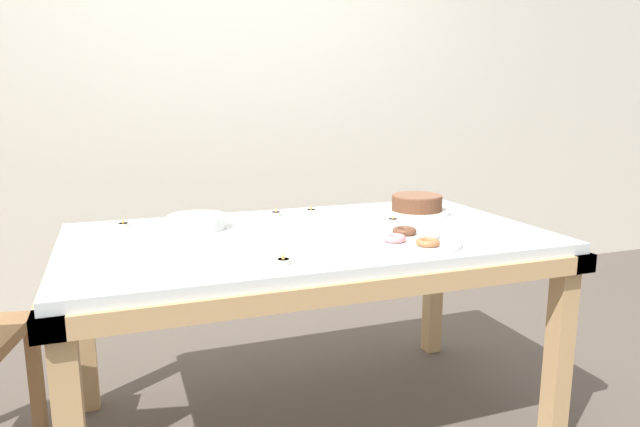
# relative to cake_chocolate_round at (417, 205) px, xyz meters

# --- Properties ---
(ground_plane) EXTENTS (12.00, 12.00, 0.00)m
(ground_plane) POSITION_rel_cake_chocolate_round_xyz_m (-0.54, -0.19, -0.78)
(ground_plane) COLOR #564C44
(wall_back) EXTENTS (8.00, 0.10, 2.60)m
(wall_back) POSITION_rel_cake_chocolate_round_xyz_m (-0.54, 1.36, 0.52)
(wall_back) COLOR silver
(wall_back) RESTS_ON ground
(dining_table) EXTENTS (1.68, 0.95, 0.74)m
(dining_table) POSITION_rel_cake_chocolate_round_xyz_m (-0.54, -0.19, -0.12)
(dining_table) COLOR silver
(dining_table) RESTS_ON ground
(cake_chocolate_round) EXTENTS (0.28, 0.28, 0.08)m
(cake_chocolate_round) POSITION_rel_cake_chocolate_round_xyz_m (0.00, 0.00, 0.00)
(cake_chocolate_round) COLOR white
(cake_chocolate_round) RESTS_ON dining_table
(pastry_platter) EXTENTS (0.31, 0.31, 0.04)m
(pastry_platter) POSITION_rel_cake_chocolate_round_xyz_m (-0.27, -0.45, -0.02)
(pastry_platter) COLOR white
(pastry_platter) RESTS_ON dining_table
(plate_stack) EXTENTS (0.21, 0.21, 0.05)m
(plate_stack) POSITION_rel_cake_chocolate_round_xyz_m (-0.90, 0.02, -0.01)
(plate_stack) COLOR white
(plate_stack) RESTS_ON dining_table
(tealight_near_front) EXTENTS (0.04, 0.04, 0.04)m
(tealight_near_front) POSITION_rel_cake_chocolate_round_xyz_m (-0.18, -0.14, -0.02)
(tealight_near_front) COLOR silver
(tealight_near_front) RESTS_ON dining_table
(tealight_left_edge) EXTENTS (0.04, 0.04, 0.04)m
(tealight_left_edge) POSITION_rel_cake_chocolate_round_xyz_m (-1.15, 0.13, -0.02)
(tealight_left_edge) COLOR silver
(tealight_left_edge) RESTS_ON dining_table
(tealight_centre) EXTENTS (0.04, 0.04, 0.04)m
(tealight_centre) POSITION_rel_cake_chocolate_round_xyz_m (-0.56, 0.14, -0.02)
(tealight_centre) COLOR silver
(tealight_centre) RESTS_ON dining_table
(tealight_near_cakes) EXTENTS (0.04, 0.04, 0.04)m
(tealight_near_cakes) POSITION_rel_cake_chocolate_round_xyz_m (-0.73, -0.53, -0.02)
(tealight_near_cakes) COLOR silver
(tealight_near_cakes) RESTS_ON dining_table
(tealight_right_edge) EXTENTS (0.04, 0.04, 0.04)m
(tealight_right_edge) POSITION_rel_cake_chocolate_round_xyz_m (-0.41, 0.14, -0.02)
(tealight_right_edge) COLOR silver
(tealight_right_edge) RESTS_ON dining_table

